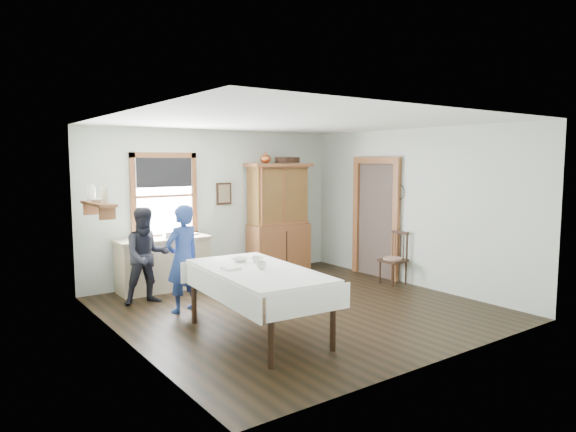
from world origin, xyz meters
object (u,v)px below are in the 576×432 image
Objects in this scene: china_hutch at (279,218)px; woman_blue at (183,263)px; wicker_basket at (280,273)px; figure_dark at (147,259)px; dining_table at (258,303)px; work_counter at (164,264)px; spindle_chair at (393,258)px; pail at (253,270)px.

woman_blue is (-2.58, -1.33, -0.34)m from china_hutch.
figure_dark is (-2.60, -0.24, 0.59)m from wicker_basket.
work_counter is at bearing 90.99° from dining_table.
spindle_chair is at bearing -49.55° from wicker_basket.
china_hutch reaches higher than spindle_chair.
wicker_basket is (-1.33, 1.56, -0.37)m from spindle_chair.
figure_dark is (-0.26, 0.71, -0.03)m from woman_blue.
dining_table is at bearing -129.75° from wicker_basket.
wicker_basket is at bearing -11.44° from work_counter.
dining_table is at bearing 87.25° from woman_blue.
woman_blue is at bearing -147.25° from pail.
wicker_basket is at bearing 126.35° from spindle_chair.
wicker_basket is at bearing 12.00° from figure_dark.
china_hutch is 2.30m from spindle_chair.
work_counter is 2.40m from china_hutch.
pail is 0.22× the size of figure_dark.
china_hutch reaches higher than woman_blue.
wicker_basket is at bearing 50.25° from dining_table.
woman_blue reaches higher than dining_table.
china_hutch is 3.67m from dining_table.
pail is 0.51m from wicker_basket.
woman_blue is (-0.31, 1.50, 0.29)m from dining_table.
figure_dark reaches higher than work_counter.
spindle_chair reaches higher than wicker_basket.
woman_blue is (-2.34, -0.95, 0.62)m from wicker_basket.
china_hutch is 1.06m from wicker_basket.
dining_table is 3.19m from wicker_basket.
dining_table is 3.47m from spindle_chair.
china_hutch is 2.93m from figure_dark.
work_counter is 1.13× the size of figure_dark.
pail is at bearing 20.47° from figure_dark.
woman_blue is at bearing 101.67° from dining_table.
woman_blue reaches higher than wicker_basket.
wicker_basket is at bearing -36.35° from pail.
work_counter is at bearing 57.91° from figure_dark.
wicker_basket is (2.03, 2.44, -0.33)m from dining_table.
china_hutch is 1.55× the size of figure_dark.
china_hutch reaches higher than dining_table.
china_hutch is 1.00× the size of dining_table.
china_hutch is at bearing -1.04° from work_counter.
china_hutch is 2.92m from woman_blue.
figure_dark is at bearing -84.04° from woman_blue.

